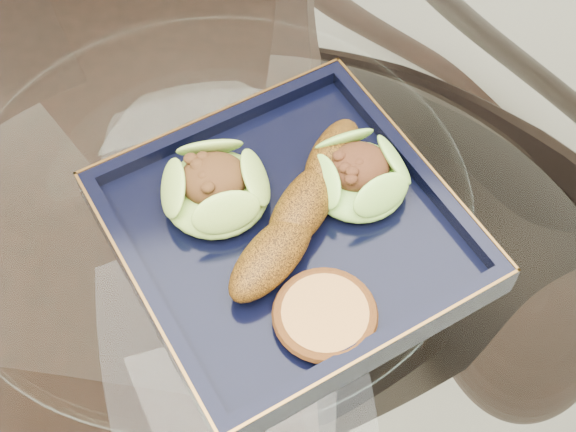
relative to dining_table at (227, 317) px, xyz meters
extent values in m
cylinder|color=white|center=(0.00, 0.00, 0.16)|extent=(1.10, 1.10, 0.01)
torus|color=black|center=(0.00, 0.00, 0.16)|extent=(1.13, 1.13, 0.02)
cylinder|color=black|center=(0.28, 0.28, -0.22)|extent=(0.04, 0.04, 0.75)
cylinder|color=black|center=(-0.28, 0.28, -0.22)|extent=(0.04, 0.04, 0.75)
cube|color=black|center=(-0.12, 0.31, -0.07)|extent=(0.58, 0.58, 0.04)
cylinder|color=black|center=(0.02, 0.06, -0.35)|extent=(0.04, 0.04, 0.50)
cylinder|color=black|center=(-0.25, 0.55, -0.35)|extent=(0.04, 0.04, 0.50)
cylinder|color=black|center=(0.13, 0.44, -0.35)|extent=(0.04, 0.04, 0.50)
cube|color=black|center=(0.06, -0.02, 0.17)|extent=(0.34, 0.34, 0.02)
ellipsoid|color=olive|center=(0.01, 0.02, 0.20)|extent=(0.12, 0.12, 0.03)
ellipsoid|color=#5BA42F|center=(0.13, 0.00, 0.20)|extent=(0.10, 0.10, 0.03)
ellipsoid|color=#693E0B|center=(0.07, -0.02, 0.20)|extent=(0.16, 0.17, 0.04)
cylinder|color=#BA753E|center=(0.07, -0.11, 0.19)|extent=(0.08, 0.08, 0.01)
camera|label=1|loc=(-0.02, -0.38, 0.75)|focal=50.00mm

